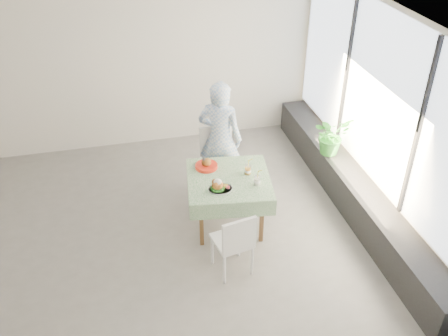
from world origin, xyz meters
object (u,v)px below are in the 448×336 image
object	(u,v)px
cafe_table	(229,196)
chair_far	(218,174)
juice_cup_orange	(248,170)
potted_plant	(331,135)
chair_near	(233,253)
main_dish	(219,186)
diner	(220,139)

from	to	relation	value
cafe_table	chair_far	size ratio (longest dim) A/B	1.21
juice_cup_orange	potted_plant	world-z (taller)	potted_plant
chair_near	main_dish	bearing A→B (deg)	91.31
diner	potted_plant	size ratio (longest dim) A/B	2.99
juice_cup_orange	potted_plant	distance (m)	1.55
cafe_table	chair_near	xyz separation A→B (m)	(-0.16, -0.85, -0.19)
diner	juice_cup_orange	distance (m)	0.80
chair_far	diner	bearing A→B (deg)	44.95
diner	main_dish	bearing A→B (deg)	105.49
cafe_table	juice_cup_orange	xyz separation A→B (m)	(0.26, 0.04, 0.34)
chair_far	main_dish	world-z (taller)	chair_far
cafe_table	main_dish	xyz separation A→B (m)	(-0.18, -0.22, 0.33)
cafe_table	chair_far	bearing A→B (deg)	87.66
chair_near	potted_plant	distance (m)	2.44
chair_far	potted_plant	world-z (taller)	potted_plant
chair_near	potted_plant	xyz separation A→B (m)	(1.85, 1.50, 0.52)
cafe_table	chair_near	size ratio (longest dim) A/B	1.34
cafe_table	diner	xyz separation A→B (m)	(0.08, 0.81, 0.40)
cafe_table	diner	distance (m)	0.91
chair_far	main_dish	bearing A→B (deg)	-101.99
cafe_table	chair_far	world-z (taller)	chair_far
diner	chair_near	bearing A→B (deg)	111.17
cafe_table	potted_plant	xyz separation A→B (m)	(1.68, 0.65, 0.33)
juice_cup_orange	main_dish	bearing A→B (deg)	-149.98
main_dish	juice_cup_orange	bearing A→B (deg)	30.02
cafe_table	potted_plant	bearing A→B (deg)	21.15
cafe_table	diner	size ratio (longest dim) A/B	0.69
cafe_table	chair_far	distance (m)	0.78
main_dish	juice_cup_orange	distance (m)	0.51
main_dish	chair_near	bearing A→B (deg)	-88.69
main_dish	juice_cup_orange	xyz separation A→B (m)	(0.44, 0.25, 0.01)
cafe_table	potted_plant	world-z (taller)	potted_plant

